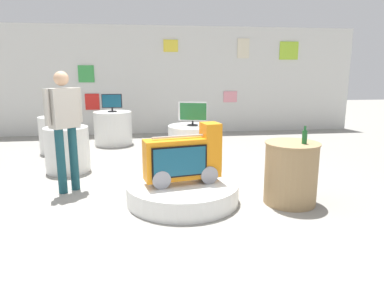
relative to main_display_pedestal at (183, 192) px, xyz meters
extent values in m
plane|color=gray|center=(-0.24, -0.14, -0.13)|extent=(30.00, 30.00, 0.00)
cube|color=silver|center=(-0.24, 5.26, 1.32)|extent=(11.46, 0.10, 2.90)
cube|color=beige|center=(2.26, 5.20, 2.19)|extent=(0.33, 0.02, 0.53)
cube|color=green|center=(-1.99, 5.20, 1.51)|extent=(0.41, 0.02, 0.44)
cube|color=#9ECC33|center=(3.59, 5.20, 2.14)|extent=(0.54, 0.02, 0.49)
cube|color=red|center=(-1.87, 5.20, 0.77)|extent=(0.37, 0.02, 0.43)
cube|color=pink|center=(1.92, 5.20, 0.87)|extent=(0.39, 0.02, 0.30)
cube|color=yellow|center=(0.26, 5.20, 2.25)|extent=(0.39, 0.02, 0.32)
cylinder|color=silver|center=(0.00, 0.00, 0.00)|extent=(1.49, 1.49, 0.25)
cylinder|color=gray|center=(-0.32, -0.06, 0.25)|extent=(0.30, 0.37, 0.24)
cylinder|color=gray|center=(0.32, 0.06, 0.25)|extent=(0.30, 0.37, 0.24)
cube|color=orange|center=(0.00, 0.00, 0.46)|extent=(1.04, 0.47, 0.53)
cube|color=orange|center=(0.39, 0.08, 0.82)|extent=(0.27, 0.32, 0.19)
cube|color=black|center=(-0.05, -0.16, 0.46)|extent=(0.72, 0.15, 0.40)
cube|color=navy|center=(-0.05, -0.16, 0.46)|extent=(0.68, 0.15, 0.36)
cube|color=#B2B2B7|center=(0.00, 0.00, 0.76)|extent=(0.80, 0.19, 0.02)
cylinder|color=silver|center=(-2.38, 3.15, 0.26)|extent=(0.65, 0.65, 0.77)
cylinder|color=black|center=(-2.38, 3.15, 0.66)|extent=(0.20, 0.20, 0.02)
cylinder|color=black|center=(-2.38, 3.15, 0.70)|extent=(0.04, 0.04, 0.06)
cube|color=silver|center=(-2.38, 3.15, 0.85)|extent=(0.40, 0.13, 0.23)
cube|color=#1E5B2D|center=(-2.37, 3.13, 0.85)|extent=(0.36, 0.10, 0.21)
cylinder|color=silver|center=(-1.82, 1.69, 0.26)|extent=(0.74, 0.74, 0.77)
cylinder|color=black|center=(-1.82, 1.69, 0.66)|extent=(0.19, 0.19, 0.02)
cylinder|color=black|center=(-1.82, 1.69, 0.69)|extent=(0.04, 0.04, 0.05)
cube|color=black|center=(-1.82, 1.69, 0.88)|extent=(0.51, 0.12, 0.32)
cube|color=#561E6B|center=(-1.82, 1.67, 0.88)|extent=(0.47, 0.09, 0.29)
cylinder|color=silver|center=(0.35, 1.57, 0.26)|extent=(0.87, 0.87, 0.77)
cylinder|color=black|center=(0.35, 1.57, 0.66)|extent=(0.19, 0.19, 0.02)
cylinder|color=black|center=(0.35, 1.57, 0.70)|extent=(0.04, 0.04, 0.07)
cube|color=silver|center=(0.35, 1.57, 0.90)|extent=(0.49, 0.18, 0.33)
cube|color=#1E5B2D|center=(0.36, 1.55, 0.90)|extent=(0.45, 0.14, 0.29)
cylinder|color=silver|center=(-1.23, 3.89, 0.26)|extent=(0.88, 0.88, 0.77)
cylinder|color=black|center=(-1.23, 3.89, 0.66)|extent=(0.21, 0.21, 0.02)
cylinder|color=black|center=(-1.23, 3.89, 0.70)|extent=(0.04, 0.04, 0.07)
cube|color=black|center=(-1.23, 3.89, 0.90)|extent=(0.46, 0.04, 0.32)
cube|color=navy|center=(-1.24, 3.87, 0.90)|extent=(0.43, 0.01, 0.29)
cylinder|color=#9E7F56|center=(1.40, -0.25, 0.28)|extent=(0.68, 0.68, 0.82)
cylinder|color=#9E7F56|center=(1.40, -0.25, 0.68)|extent=(0.70, 0.70, 0.02)
cylinder|color=#195926|center=(1.51, -0.33, 0.77)|extent=(0.06, 0.06, 0.17)
cylinder|color=#195926|center=(1.51, -0.33, 0.89)|extent=(0.03, 0.03, 0.06)
cylinder|color=#194751|center=(-1.67, 0.55, 0.34)|extent=(0.12, 0.12, 0.94)
cylinder|color=#194751|center=(-1.52, 0.68, 0.34)|extent=(0.12, 0.12, 0.94)
cube|color=#B2ADA3|center=(-1.59, 0.61, 1.08)|extent=(0.42, 0.40, 0.55)
sphere|color=tan|center=(-1.59, 0.61, 1.49)|extent=(0.20, 0.20, 0.20)
cylinder|color=#B2ADA3|center=(-1.77, 0.45, 1.11)|extent=(0.08, 0.08, 0.49)
cylinder|color=#B2ADA3|center=(-1.41, 0.77, 1.11)|extent=(0.08, 0.08, 0.49)
camera|label=1|loc=(-0.47, -4.36, 1.59)|focal=32.23mm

